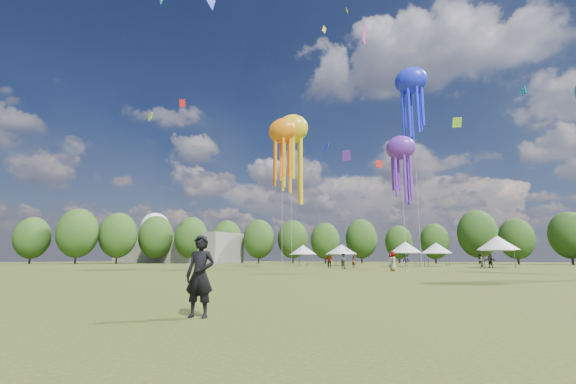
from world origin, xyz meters
The scene contains 10 objects.
ground centered at (0.00, 0.00, 0.00)m, with size 300.00×300.00×0.00m, color #384416.
observer_main centered at (6.70, -2.71, 0.85)m, with size 0.62×0.41×1.70m, color black.
spectator_near centered at (-5.45, 35.26, 0.91)m, with size 0.89×0.69×1.82m, color gray.
spectators_far centered at (1.12, 48.21, 0.93)m, with size 19.58×29.37×1.93m.
festival_tents centered at (-3.05, 52.92, 2.97)m, with size 35.04×10.74×4.32m.
show_kites centered at (-4.70, 37.41, 18.08)m, with size 37.68×24.69×29.05m.
small_kites centered at (0.12, 41.41, 31.56)m, with size 68.20×59.60×43.05m.
treeline centered at (-3.87, 62.51, 6.54)m, with size 201.57×95.24×13.43m.
hangar centered at (-72.00, 72.00, 4.00)m, with size 40.00×12.00×8.00m, color gray.
radome centered at (-88.00, 78.00, 9.99)m, with size 9.00×9.00×16.00m.
Camera 1 is at (12.45, -8.95, 1.20)m, focal length 24.06 mm.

